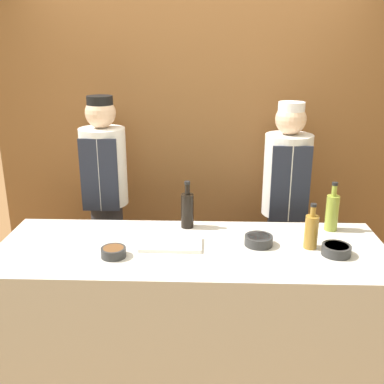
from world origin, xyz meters
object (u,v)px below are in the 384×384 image
Objects in this scene: bottle_oil at (332,212)px; cutting_board at (171,244)px; sauce_bowl_brown at (114,252)px; bottle_vinegar at (311,231)px; chef_left at (106,201)px; bottle_soy at (187,209)px; sauce_bowl_white at (336,249)px; chef_right at (285,206)px; sauce_bowl_red at (259,240)px.

cutting_board is at bearing -164.62° from bottle_oil.
sauce_bowl_brown is 0.51× the size of bottle_vinegar.
chef_left is at bearing 125.79° from cutting_board.
bottle_soy is (-0.71, 0.28, 0.01)m from bottle_vinegar.
sauce_bowl_white is 0.45× the size of cutting_board.
bottle_soy is (-0.84, 0.37, 0.09)m from sauce_bowl_white.
sauce_bowl_white is 1.22m from sauce_bowl_brown.
bottle_vinegar is 0.76m from chef_right.
bottle_vinegar is (1.10, 0.15, 0.07)m from sauce_bowl_brown.
sauce_bowl_red is at bearing 3.31° from cutting_board.
sauce_bowl_red is 0.52× the size of bottle_oil.
bottle_soy is (0.38, 0.43, 0.09)m from sauce_bowl_brown.
chef_right is at bearing 39.94° from sauce_bowl_brown.
cutting_board is 0.93m from chef_left.
cutting_board is (0.30, 0.15, -0.02)m from sauce_bowl_brown.
bottle_soy is at bearing -145.92° from chef_right.
bottle_oil is at bearing -67.08° from chef_right.
bottle_oil reaches higher than bottle_vinegar.
bottle_soy is at bearing 48.43° from sauce_bowl_brown.
bottle_soy is at bearing 149.05° from sauce_bowl_red.
bottle_soy is at bearing 156.36° from sauce_bowl_white.
sauce_bowl_white is 1.68m from chef_left.
sauce_bowl_red is 1.19× the size of sauce_bowl_brown.
bottle_soy is at bearing 179.12° from bottle_oil.
sauce_bowl_white is 0.85m from chef_right.
sauce_bowl_red is 0.50m from bottle_soy.
bottle_vinegar reaches higher than cutting_board.
cutting_board is 1.33× the size of bottle_vinegar.
bottle_soy reaches higher than sauce_bowl_brown.
chef_right reaches higher than sauce_bowl_white.
bottle_vinegar is (0.79, 0.00, 0.09)m from cutting_board.
sauce_bowl_red is 0.10× the size of chef_left.
chef_right is (0.69, 0.47, -0.14)m from bottle_soy.
sauce_bowl_white is 0.09× the size of chef_left.
sauce_bowl_white reaches higher than sauce_bowl_brown.
bottle_oil is 1.60m from chef_left.
chef_right is at bearing 99.80° from sauce_bowl_white.
sauce_bowl_brown is 0.44× the size of bottle_oil.
bottle_oil reaches higher than sauce_bowl_red.
sauce_bowl_red is 0.83m from sauce_bowl_brown.
chef_right is at bearing 44.13° from cutting_board.
sauce_bowl_brown is 0.08× the size of chef_right.
sauce_bowl_red is 0.54m from bottle_oil.
bottle_vinegar is at bearing 0.23° from cutting_board.
sauce_bowl_brown is 0.45× the size of bottle_soy.
bottle_vinegar reaches higher than sauce_bowl_red.
sauce_bowl_brown is 0.34m from cutting_board.
bottle_soy reaches higher than sauce_bowl_red.
chef_left reaches higher than bottle_vinegar.
chef_left is at bearing 150.25° from sauce_bowl_white.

